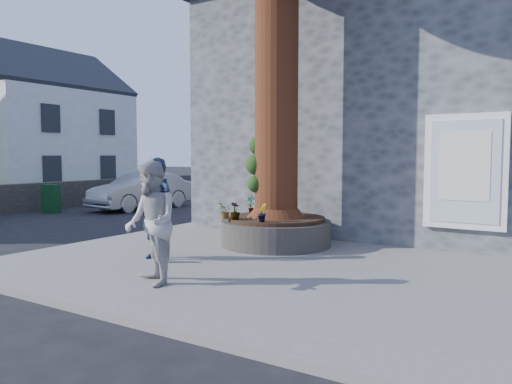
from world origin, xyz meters
The scene contains 15 objects.
ground centered at (0.00, 0.00, 0.00)m, with size 120.00×120.00×0.00m, color black.
pavement centered at (1.50, 1.00, 0.06)m, with size 9.00×8.00×0.12m, color slate.
yellow_line centered at (-3.05, 1.00, 0.00)m, with size 0.10×30.00×0.01m, color yellow.
stone_shop centered at (2.50, 7.20, 3.16)m, with size 10.30×8.30×6.30m.
planter centered at (0.80, 2.00, 0.41)m, with size 2.30×2.30×0.60m.
cottage_far centered at (-16.50, 8.00, 3.79)m, with size 7.30×7.40×8.75m.
man centered at (-0.31, -0.40, 1.05)m, with size 0.68×0.44×1.85m, color #141F37.
woman centered at (0.87, -1.75, 1.03)m, with size 0.88×0.69×1.82m, color #ADA9A5.
shopping_bag centered at (-0.03, -0.54, 0.26)m, with size 0.20×0.12×0.28m, color white.
car_silver centered at (-7.60, 6.42, 0.68)m, with size 1.44×4.13×1.36m, color #9C9EA3.
a_board_sign centered at (-9.27, 3.76, 0.50)m, with size 0.55×0.36×1.00m, color #0F3918.
plant_a centered at (-0.05, 2.32, 0.92)m, with size 0.21×0.14×0.39m, color gray.
plant_b centered at (0.98, 1.15, 0.90)m, with size 0.20×0.19×0.36m, color gray.
plant_c centered at (0.34, 1.15, 0.90)m, with size 0.20×0.20×0.36m, color gray.
plant_d centered at (0.10, 1.15, 0.89)m, with size 0.30×0.26×0.33m, color gray.
Camera 1 is at (6.02, -7.01, 2.01)m, focal length 35.00 mm.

